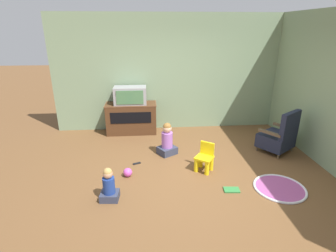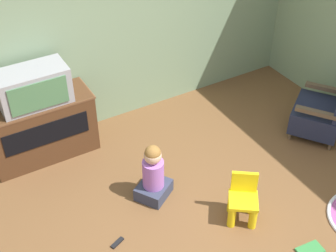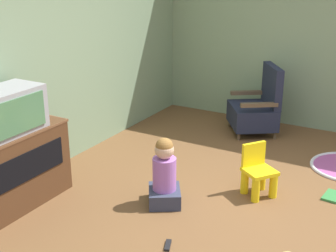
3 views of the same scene
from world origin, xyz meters
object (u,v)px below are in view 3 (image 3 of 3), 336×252
black_armchair (257,108)px  yellow_kid_chair (258,175)px  television (2,112)px  child_watching_center (164,176)px  book (332,196)px  remote_control (168,245)px  tv_cabinet (8,169)px

black_armchair → yellow_kid_chair: 1.80m
black_armchair → yellow_kid_chair: black_armchair is taller
television → yellow_kid_chair: bearing=-54.2°
child_watching_center → black_armchair: bearing=-34.7°
child_watching_center → book: 1.70m
book → remote_control: size_ratio=1.69×
black_armchair → book: size_ratio=3.51×
black_armchair → child_watching_center: 2.31m
television → remote_control: size_ratio=4.86×
tv_cabinet → black_armchair: bearing=-23.5°
tv_cabinet → remote_control: tv_cabinet is taller
tv_cabinet → television: 0.57m
yellow_kid_chair → book: 0.77m
television → child_watching_center: size_ratio=1.12×
remote_control → television: bearing=73.3°
black_armchair → remote_control: bearing=-29.1°
child_watching_center → book: size_ratio=2.58×
tv_cabinet → television: size_ratio=1.61×
book → television: bearing=-51.6°
black_armchair → yellow_kid_chair: size_ratio=1.77×
child_watching_center → remote_control: size_ratio=4.36×
black_armchair → book: (-1.38, -1.30, -0.33)m
tv_cabinet → yellow_kid_chair: 2.42m
remote_control → black_armchair: bearing=-16.7°
black_armchair → child_watching_center: black_armchair is taller
black_armchair → remote_control: size_ratio=5.92×
yellow_kid_chair → child_watching_center: bearing=166.8°
television → remote_control: 1.88m
television → black_armchair: bearing=-23.1°
television → remote_control: bearing=-84.3°
television → book: bearing=-56.9°
tv_cabinet → remote_control: bearing=-84.4°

